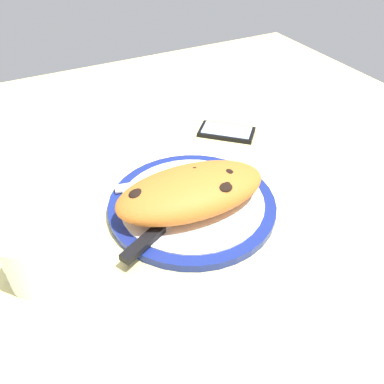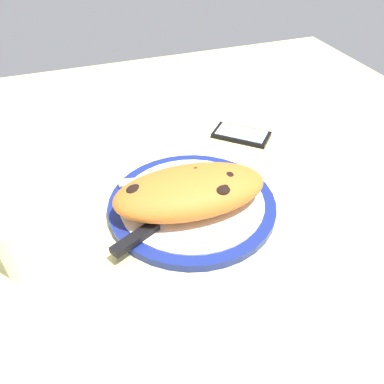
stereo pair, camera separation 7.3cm
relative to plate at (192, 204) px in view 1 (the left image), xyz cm
name	(u,v)px [view 1 (the left image)]	position (x,y,z in cm)	size (l,w,h in cm)	color
ground_plane	(192,214)	(0.00, 0.00, -2.39)	(150.00, 150.00, 3.00)	#E5D684
plate	(192,204)	(0.00, 0.00, 0.00)	(30.73, 30.73, 1.85)	navy
calzone	(191,191)	(0.79, 1.25, 4.32)	(28.00, 15.27, 6.66)	orange
fork	(151,183)	(4.63, -7.98, 1.16)	(17.41, 4.94, 0.40)	silver
knife	(155,233)	(9.51, 5.11, 1.45)	(20.27, 11.34, 1.20)	silver
smartphone	(227,132)	(-19.51, -19.87, -0.33)	(13.85, 13.54, 1.16)	black
water_glass	(30,263)	(28.92, 3.96, 3.08)	(7.23, 7.23, 9.15)	silver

